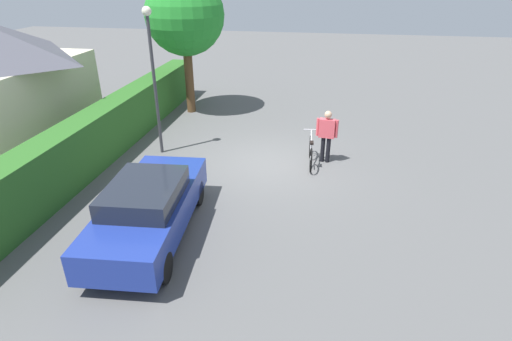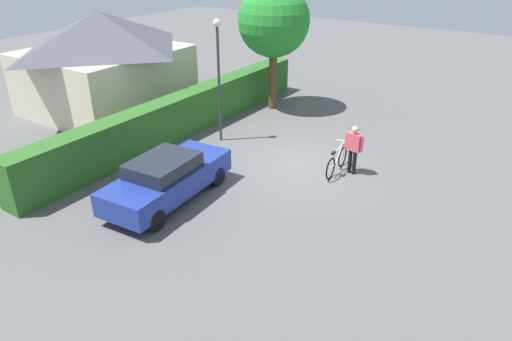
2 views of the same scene
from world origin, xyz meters
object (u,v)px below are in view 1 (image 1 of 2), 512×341
Objects in this scene: parked_car_near at (149,208)px; person_rider at (327,133)px; tree_kerbside at (185,16)px; bicycle at (311,152)px; street_lamp at (152,64)px.

person_rider is at bearing -38.83° from parked_car_near.
bicycle is at bearing -129.92° from tree_kerbside.
parked_car_near is 5.31m from street_lamp.
bicycle is 0.40× the size of street_lamp.
parked_car_near is at bearing 143.16° from bicycle.
parked_car_near is 6.10m from person_rider.
tree_kerbside is at bearing 53.88° from person_rider.
person_rider is 5.73m from street_lamp.
person_rider is (4.75, -3.82, 0.24)m from parked_car_near.
parked_car_near is at bearing 141.17° from person_rider.
parked_car_near is 5.64m from bicycle.
street_lamp is at bearing 91.76° from person_rider.
street_lamp is at bearing -175.06° from tree_kerbside.
bicycle is at bearing 118.57° from person_rider.
street_lamp is at bearing 18.86° from parked_car_near.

